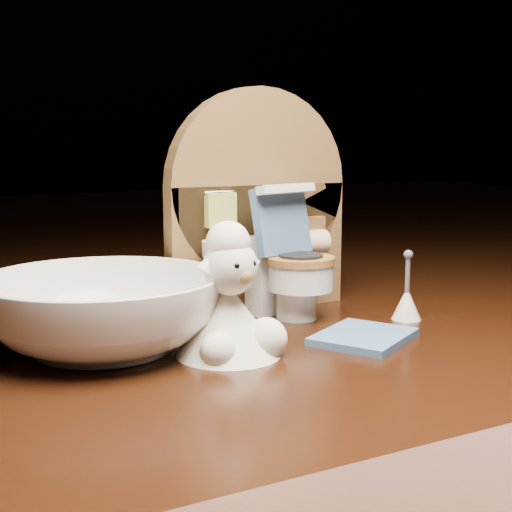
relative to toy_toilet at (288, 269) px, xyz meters
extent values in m
cube|color=#3A1809|center=(-0.01, -0.03, -0.08)|extent=(2.50, 2.50, 0.10)
cube|color=brown|center=(-0.01, 0.03, 0.01)|extent=(0.13, 0.02, 0.09)
cylinder|color=brown|center=(-0.01, 0.03, 0.05)|extent=(0.13, 0.02, 0.13)
cube|color=brown|center=(-0.01, 0.03, -0.03)|extent=(0.05, 0.04, 0.01)
cylinder|color=white|center=(-0.04, 0.01, -0.01)|extent=(0.01, 0.01, 0.04)
cylinder|color=white|center=(-0.04, 0.01, 0.01)|extent=(0.03, 0.03, 0.01)
cylinder|color=silver|center=(-0.04, 0.02, 0.02)|extent=(0.00, 0.00, 0.01)
cube|color=#ADB64F|center=(-0.04, 0.02, 0.04)|extent=(0.02, 0.01, 0.02)
cube|color=brown|center=(0.03, 0.02, 0.02)|extent=(0.02, 0.01, 0.02)
cylinder|color=beige|center=(0.03, 0.01, 0.01)|extent=(0.02, 0.02, 0.02)
cylinder|color=white|center=(0.00, -0.01, -0.02)|extent=(0.03, 0.03, 0.02)
cylinder|color=white|center=(0.00, -0.01, 0.00)|extent=(0.04, 0.04, 0.02)
cylinder|color=#996227|center=(0.00, -0.01, 0.01)|extent=(0.04, 0.04, 0.00)
cube|color=white|center=(0.00, 0.01, -0.01)|extent=(0.04, 0.02, 0.05)
cube|color=#466996|center=(0.00, 0.01, 0.03)|extent=(0.05, 0.03, 0.04)
cube|color=white|center=(0.00, 0.00, 0.05)|extent=(0.05, 0.02, 0.01)
cylinder|color=#96AD20|center=(0.01, 0.02, 0.03)|extent=(0.01, 0.01, 0.01)
cube|color=#466996|center=(0.01, -0.07, -0.03)|extent=(0.07, 0.07, 0.00)
cone|color=white|center=(0.06, -0.04, -0.02)|extent=(0.02, 0.02, 0.02)
cylinder|color=#59595B|center=(0.06, -0.04, 0.00)|extent=(0.00, 0.00, 0.02)
sphere|color=#59595B|center=(0.06, -0.04, 0.01)|extent=(0.01, 0.01, 0.01)
cone|color=white|center=(-0.07, -0.06, -0.01)|extent=(0.06, 0.06, 0.04)
sphere|color=white|center=(-0.06, -0.07, -0.02)|extent=(0.02, 0.02, 0.02)
sphere|color=white|center=(-0.09, -0.07, -0.02)|extent=(0.02, 0.02, 0.02)
sphere|color=silver|center=(-0.07, -0.06, 0.02)|extent=(0.03, 0.03, 0.03)
sphere|color=tan|center=(-0.07, -0.07, 0.01)|extent=(0.01, 0.01, 0.01)
sphere|color=white|center=(-0.07, -0.06, 0.03)|extent=(0.02, 0.02, 0.02)
cone|color=silver|center=(-0.09, -0.06, 0.02)|extent=(0.01, 0.01, 0.01)
cone|color=silver|center=(-0.06, -0.06, 0.02)|extent=(0.01, 0.01, 0.01)
sphere|color=black|center=(-0.07, -0.07, 0.02)|extent=(0.00, 0.00, 0.00)
sphere|color=black|center=(-0.06, -0.07, 0.02)|extent=(0.00, 0.00, 0.00)
imported|color=white|center=(-0.13, -0.02, -0.01)|extent=(0.16, 0.16, 0.04)
camera|label=1|loc=(-0.24, -0.40, 0.08)|focal=50.00mm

